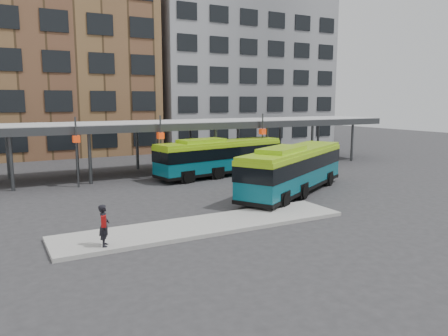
% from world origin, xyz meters
% --- Properties ---
extents(ground, '(120.00, 120.00, 0.00)m').
position_xyz_m(ground, '(0.00, 0.00, 0.00)').
color(ground, '#28282B').
rests_on(ground, ground).
extents(boarding_island, '(14.00, 3.00, 0.18)m').
position_xyz_m(boarding_island, '(-5.50, -3.00, 0.09)').
color(boarding_island, gray).
rests_on(boarding_island, ground).
extents(canopy, '(40.00, 6.53, 4.80)m').
position_xyz_m(canopy, '(-0.06, 12.87, 3.91)').
color(canopy, '#999B9E').
rests_on(canopy, ground).
extents(building_brick, '(26.00, 14.00, 22.00)m').
position_xyz_m(building_brick, '(-10.00, 32.00, 11.00)').
color(building_brick, brown).
rests_on(building_brick, ground).
extents(building_grey, '(24.00, 14.00, 20.00)m').
position_xyz_m(building_grey, '(16.00, 32.00, 10.00)').
color(building_grey, slate).
rests_on(building_grey, ground).
extents(bus_front, '(11.06, 7.82, 3.14)m').
position_xyz_m(bus_front, '(2.62, 1.04, 1.64)').
color(bus_front, '#084E5C').
rests_on(bus_front, ground).
extents(bus_rear, '(11.12, 4.16, 3.00)m').
position_xyz_m(bus_rear, '(1.65, 9.12, 1.56)').
color(bus_rear, '#084E5C').
rests_on(bus_rear, ground).
extents(pedestrian, '(0.56, 0.70, 1.68)m').
position_xyz_m(pedestrian, '(-10.46, -3.96, 1.03)').
color(pedestrian, black).
rests_on(pedestrian, boarding_island).
extents(bike_rack, '(4.26, 1.53, 1.03)m').
position_xyz_m(bike_rack, '(12.46, 12.03, 0.47)').
color(bike_rack, slate).
rests_on(bike_rack, ground).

